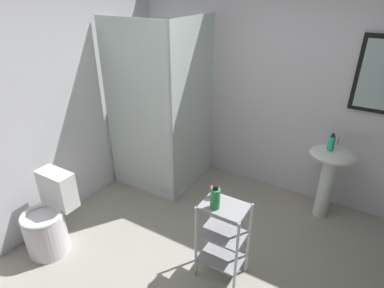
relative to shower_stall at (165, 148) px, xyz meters
name	(u,v)px	position (x,y,z in m)	size (l,w,h in m)	color
wall_back	(287,88)	(1.24, 0.63, 0.79)	(4.20, 0.14, 2.50)	silver
wall_left	(30,109)	(-0.63, -1.22, 0.79)	(0.10, 4.20, 2.50)	silver
shower_stall	(165,148)	(0.00, 0.00, 0.00)	(0.92, 0.92, 2.00)	white
pedestal_sink	(330,169)	(1.86, 0.30, 0.12)	(0.46, 0.37, 0.81)	white
sink_faucet	(337,140)	(1.86, 0.42, 0.40)	(0.03, 0.03, 0.10)	silver
toilet	(49,221)	(-0.26, -1.52, -0.15)	(0.37, 0.49, 0.76)	white
storage_cart	(223,235)	(1.27, -0.98, -0.03)	(0.38, 0.28, 0.74)	silver
hand_soap_bottle	(332,143)	(1.82, 0.27, 0.42)	(0.06, 0.06, 0.18)	#2DBC99
body_wash_bottle_green	(215,198)	(1.21, -1.04, 0.37)	(0.08, 0.08, 0.21)	#2F9A56
rinse_cup	(215,192)	(1.15, -0.92, 0.32)	(0.07, 0.07, 0.09)	#B24742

